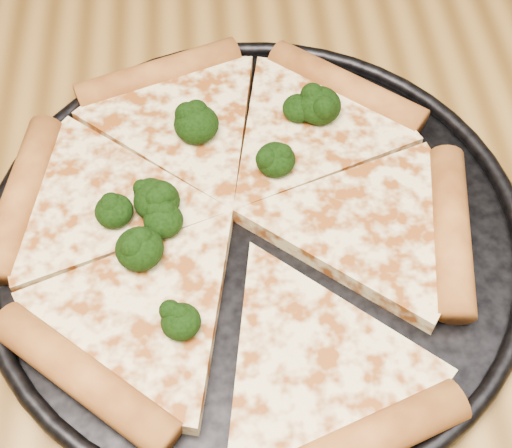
{
  "coord_description": "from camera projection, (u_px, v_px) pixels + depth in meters",
  "views": [
    {
      "loc": [
        0.04,
        -0.32,
        1.19
      ],
      "look_at": [
        0.06,
        -0.02,
        0.77
      ],
      "focal_mm": 50.94,
      "sensor_mm": 36.0,
      "label": 1
    }
  ],
  "objects": [
    {
      "name": "dining_table",
      "position": [
        183.0,
        281.0,
        0.62
      ],
      "size": [
        1.2,
        0.9,
        0.75
      ],
      "color": "olive",
      "rests_on": "ground"
    },
    {
      "name": "pizza_pan",
      "position": [
        256.0,
        230.0,
        0.52
      ],
      "size": [
        0.39,
        0.39,
        0.02
      ],
      "color": "black",
      "rests_on": "dining_table"
    },
    {
      "name": "pizza",
      "position": [
        236.0,
        217.0,
        0.52
      ],
      "size": [
        0.36,
        0.39,
        0.03
      ],
      "rotation": [
        0.0,
        0.0,
        0.35
      ],
      "color": "#FFE59C",
      "rests_on": "pizza_pan"
    },
    {
      "name": "broccoli_florets",
      "position": [
        207.0,
        177.0,
        0.53
      ],
      "size": [
        0.19,
        0.21,
        0.03
      ],
      "color": "black",
      "rests_on": "pizza"
    }
  ]
}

